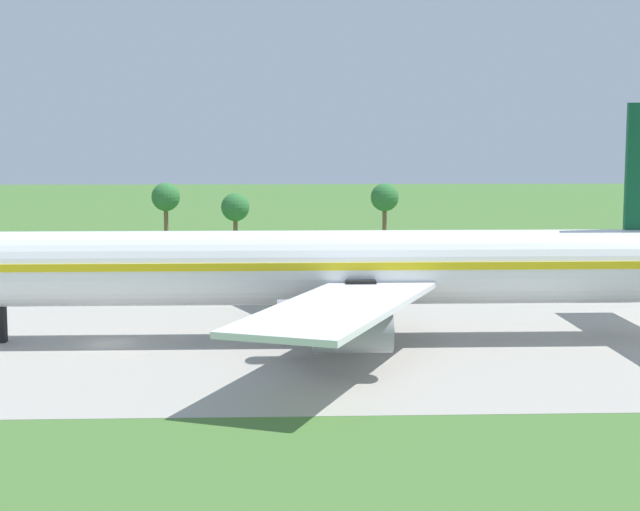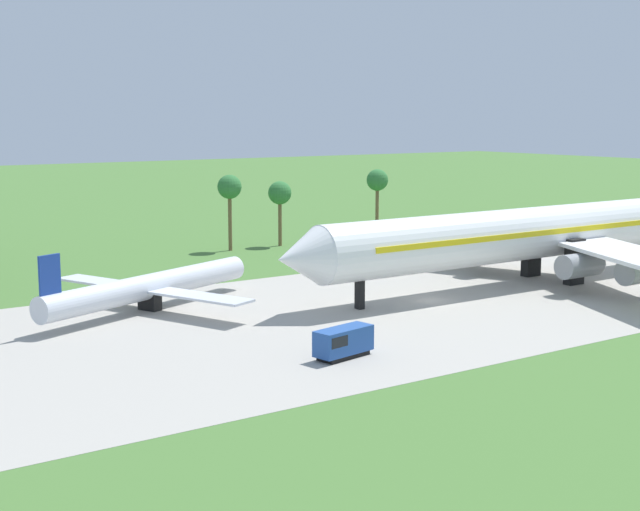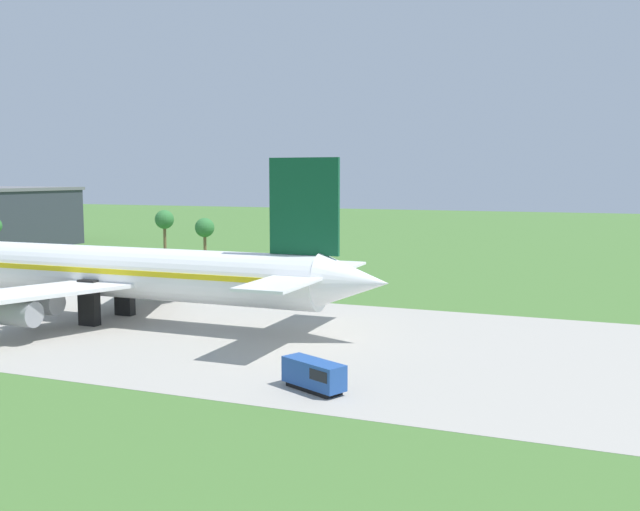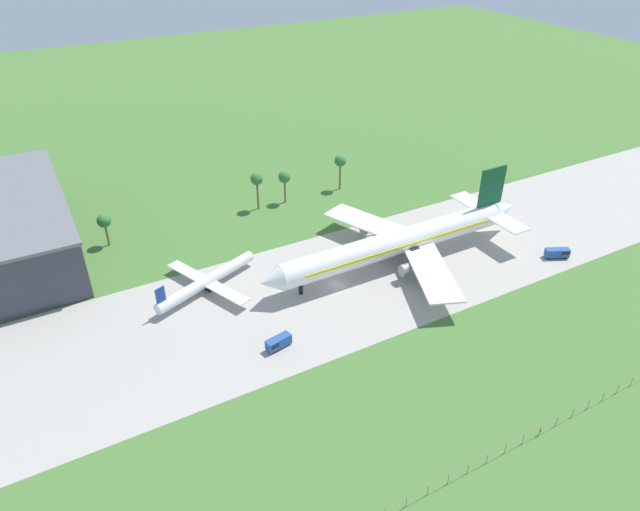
{
  "view_description": "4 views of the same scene",
  "coord_description": "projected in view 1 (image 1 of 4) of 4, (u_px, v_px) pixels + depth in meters",
  "views": [
    {
      "loc": [
        14.08,
        -79.58,
        16.55
      ],
      "look_at": [
        17.31,
        1.0,
        7.12
      ],
      "focal_mm": 55.0,
      "sensor_mm": 36.0,
      "label": 1
    },
    {
      "loc": [
        -63.72,
        -71.85,
        19.99
      ],
      "look_at": [
        -14.03,
        1.0,
        6.12
      ],
      "focal_mm": 50.0,
      "sensor_mm": 36.0,
      "label": 2
    },
    {
      "loc": [
        76.72,
        -69.88,
        17.7
      ],
      "look_at": [
        48.66,
        1.0,
        9.2
      ],
      "focal_mm": 40.0,
      "sensor_mm": 36.0,
      "label": 3
    },
    {
      "loc": [
        -56.74,
        -94.64,
        77.98
      ],
      "look_at": [
        -1.72,
        5.0,
        6.0
      ],
      "focal_mm": 32.0,
      "sensor_mm": 36.0,
      "label": 4
    }
  ],
  "objects": [
    {
      "name": "palm_tree_row",
      "position": [
        154.0,
        206.0,
        123.7
      ],
      "size": [
        74.22,
        3.6,
        11.36
      ],
      "color": "brown",
      "rests_on": "ground_plane"
    },
    {
      "name": "taxiway_strip",
      "position": [
        110.0,
        344.0,
        80.34
      ],
      "size": [
        320.0,
        44.0,
        0.02
      ],
      "color": "#A8A399",
      "rests_on": "ground_plane"
    },
    {
      "name": "jet_airliner",
      "position": [
        340.0,
        268.0,
        81.39
      ],
      "size": [
        75.35,
        51.95,
        19.7
      ],
      "color": "white",
      "rests_on": "ground_plane"
    },
    {
      "name": "ground_plane",
      "position": [
        110.0,
        344.0,
        80.34
      ],
      "size": [
        600.0,
        600.0,
        0.0
      ],
      "primitive_type": "plane",
      "color": "#477233"
    }
  ]
}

